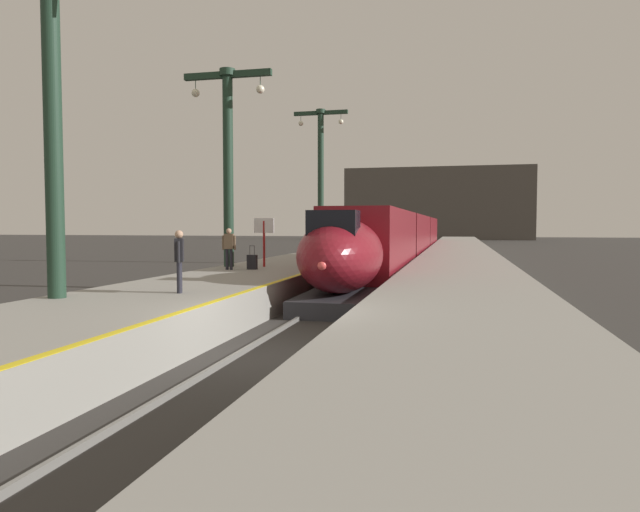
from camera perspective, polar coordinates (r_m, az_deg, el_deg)
ground_plane at (r=12.76m, az=-4.80°, el=-10.00°), size 260.00×260.00×0.00m
platform_left at (r=37.48m, az=1.11°, el=-0.52°), size 4.80×110.00×1.05m
platform_right at (r=36.63m, az=13.59°, el=-0.69°), size 4.80×110.00×1.05m
platform_left_safety_stripe at (r=37.03m, az=4.56°, el=0.25°), size 0.20×107.80×0.01m
rail_main_left at (r=39.67m, az=6.62°, el=-1.01°), size 0.08×110.00×0.12m
rail_main_right at (r=39.53m, az=8.78°, el=-1.04°), size 0.08×110.00×0.12m
highspeed_train_main at (r=44.12m, az=8.31°, el=1.86°), size 2.92×56.10×3.60m
station_column_near at (r=16.39m, az=-24.78°, el=17.13°), size 4.00×0.68×9.67m
station_column_mid at (r=25.97m, az=-9.04°, el=10.50°), size 4.00×0.68×8.57m
station_column_far at (r=42.76m, az=0.07°, el=8.78°), size 4.00×0.68×10.21m
passenger_near_edge at (r=23.87m, az=-8.95°, el=1.03°), size 0.57×0.27×1.69m
passenger_mid_platform at (r=16.02m, az=-13.69°, el=-0.02°), size 0.34×0.54×1.69m
rolling_suitcase at (r=23.97m, az=-6.69°, el=-0.59°), size 0.40×0.22×0.98m
departure_info_board at (r=25.38m, az=-5.53°, el=2.34°), size 0.90×0.10×2.12m
terminus_back_wall at (r=113.94m, az=11.45°, el=5.11°), size 36.00×2.00×14.00m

